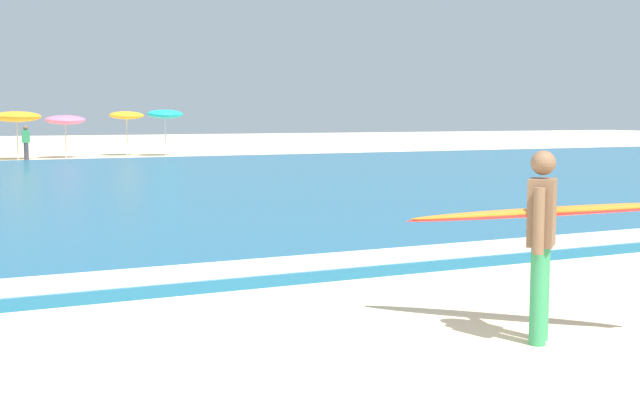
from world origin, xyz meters
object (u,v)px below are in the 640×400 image
(beachgoer_near_row_right, at_px, (26,143))
(surfer_with_board, at_px, (545,226))
(beach_umbrella_5, at_px, (17,117))
(beach_umbrella_6, at_px, (65,120))
(beach_umbrella_8, at_px, (165,114))
(beach_umbrella_7, at_px, (127,115))

(beachgoer_near_row_right, bearing_deg, surfer_with_board, -87.68)
(beach_umbrella_5, bearing_deg, beach_umbrella_6, 15.92)
(beach_umbrella_8, xyz_separation_m, beachgoer_near_row_right, (-6.88, -2.74, -1.23))
(beach_umbrella_5, xyz_separation_m, beach_umbrella_8, (7.03, 0.62, 0.12))
(beach_umbrella_6, height_order, beach_umbrella_8, beach_umbrella_8)
(beach_umbrella_5, distance_m, beach_umbrella_8, 7.06)
(surfer_with_board, xyz_separation_m, beach_umbrella_8, (5.58, 34.71, 1.04))
(surfer_with_board, relative_size, beach_umbrella_5, 1.00)
(beach_umbrella_5, relative_size, beach_umbrella_8, 0.94)
(surfer_with_board, bearing_deg, beachgoer_near_row_right, 92.32)
(beach_umbrella_5, xyz_separation_m, beach_umbrella_6, (2.22, 0.63, -0.15))
(surfer_with_board, xyz_separation_m, beach_umbrella_5, (-1.45, 34.09, 0.92))
(surfer_with_board, bearing_deg, beach_umbrella_6, 88.72)
(surfer_with_board, relative_size, beach_umbrella_7, 0.97)
(beach_umbrella_5, relative_size, beach_umbrella_7, 0.97)
(beach_umbrella_6, xyz_separation_m, beachgoer_near_row_right, (-2.07, -2.75, -0.95))
(surfer_with_board, xyz_separation_m, beach_umbrella_6, (0.77, 34.73, 0.77))
(beach_umbrella_7, xyz_separation_m, beach_umbrella_8, (1.69, -1.06, 0.06))
(beach_umbrella_5, bearing_deg, surfer_with_board, -87.57)
(beach_umbrella_6, bearing_deg, beach_umbrella_7, 18.52)
(surfer_with_board, xyz_separation_m, beachgoer_near_row_right, (-1.30, 31.97, -0.19))
(beach_umbrella_6, xyz_separation_m, beach_umbrella_7, (3.12, 1.04, 0.21))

